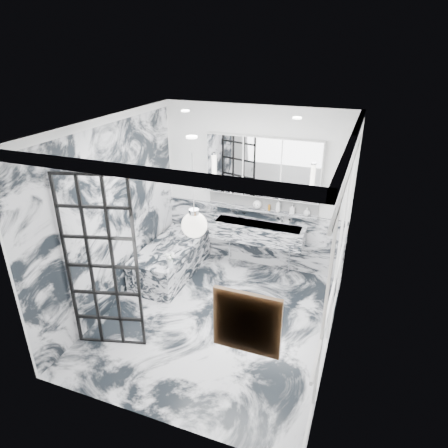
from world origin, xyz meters
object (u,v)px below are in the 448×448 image
at_px(trough_sink, 258,232).
at_px(bathtub, 171,260).
at_px(crittall_door, 102,266).
at_px(mirror_cabinet, 263,167).

distance_m(trough_sink, bathtub, 1.55).
relative_size(crittall_door, trough_sink, 1.47).
xyz_separation_m(trough_sink, bathtub, (-1.33, -0.66, -0.45)).
bearing_deg(crittall_door, trough_sink, 47.71).
bearing_deg(mirror_cabinet, crittall_door, -115.46).
distance_m(mirror_cabinet, bathtub, 2.20).
distance_m(crittall_door, bathtub, 2.04).
height_order(crittall_door, mirror_cabinet, crittall_door).
bearing_deg(bathtub, crittall_door, -88.14).
relative_size(crittall_door, mirror_cabinet, 1.24).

